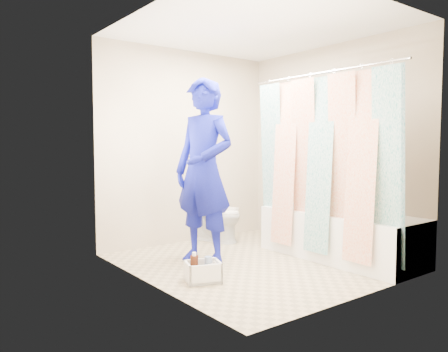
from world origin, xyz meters
TOP-DOWN VIEW (x-y plane):
  - floor at (0.00, 0.00)m, footprint 2.60×2.60m
  - ceiling at (0.00, 0.00)m, footprint 2.40×2.60m
  - wall_back at (0.00, 1.30)m, footprint 2.40×0.02m
  - wall_front at (0.00, -1.30)m, footprint 2.40×0.02m
  - wall_left at (-1.20, 0.00)m, footprint 0.02×2.60m
  - wall_right at (1.20, 0.00)m, footprint 0.02×2.60m
  - bathtub at (0.85, -0.43)m, footprint 0.70×1.75m
  - curtain_rod at (0.52, -0.43)m, footprint 0.02×1.90m
  - shower_curtain at (0.52, -0.43)m, footprint 0.06×1.75m
  - toilet at (0.30, 1.08)m, footprint 0.58×0.76m
  - tank_lid at (0.33, 0.98)m, footprint 0.46×0.31m
  - tank_internals at (0.20, 1.24)m, footprint 0.16×0.08m
  - plumber at (-0.40, 0.34)m, footprint 0.64×0.80m
  - cleaning_caddy at (-0.78, -0.21)m, footprint 0.37×0.33m

SIDE VIEW (x-z plane):
  - floor at x=0.00m, z-range 0.00..0.00m
  - cleaning_caddy at x=-0.78m, z-range -0.03..0.20m
  - bathtub at x=0.85m, z-range 0.02..0.52m
  - toilet at x=0.30m, z-range 0.00..0.69m
  - tank_lid at x=0.33m, z-range 0.39..0.42m
  - tank_internals at x=0.20m, z-range 0.56..0.79m
  - plumber at x=-0.40m, z-range 0.00..1.92m
  - shower_curtain at x=0.52m, z-range 0.12..1.92m
  - wall_back at x=0.00m, z-range 0.00..2.40m
  - wall_front at x=0.00m, z-range 0.00..2.40m
  - wall_left at x=-1.20m, z-range 0.00..2.40m
  - wall_right at x=1.20m, z-range 0.00..2.40m
  - curtain_rod at x=0.52m, z-range 1.94..1.96m
  - ceiling at x=0.00m, z-range 2.39..2.41m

